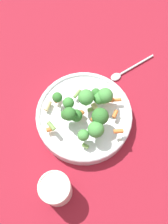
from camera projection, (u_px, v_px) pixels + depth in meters
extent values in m
plane|color=maroon|center=(84.00, 119.00, 0.80)|extent=(3.00, 3.00, 0.00)
cylinder|color=silver|center=(84.00, 117.00, 0.78)|extent=(0.28, 0.28, 0.04)
torus|color=silver|center=(84.00, 114.00, 0.76)|extent=(0.28, 0.28, 0.01)
cylinder|color=#8CB766|center=(76.00, 118.00, 0.74)|extent=(0.01, 0.01, 0.01)
sphere|color=#33722D|center=(76.00, 116.00, 0.72)|extent=(0.04, 0.04, 0.04)
cylinder|color=#8CB766|center=(104.00, 100.00, 0.75)|extent=(0.02, 0.02, 0.02)
sphere|color=#479342|center=(105.00, 96.00, 0.72)|extent=(0.04, 0.04, 0.04)
cylinder|color=#8CB766|center=(99.00, 121.00, 0.72)|extent=(0.02, 0.02, 0.03)
sphere|color=#33722D|center=(100.00, 116.00, 0.69)|extent=(0.05, 0.05, 0.05)
cylinder|color=#8CB766|center=(69.00, 106.00, 0.75)|extent=(0.01, 0.01, 0.02)
sphere|color=#3D8438|center=(68.00, 103.00, 0.73)|extent=(0.03, 0.03, 0.03)
cylinder|color=#8CB766|center=(95.00, 133.00, 0.71)|extent=(0.02, 0.02, 0.02)
sphere|color=#479342|center=(96.00, 129.00, 0.69)|extent=(0.04, 0.04, 0.04)
cylinder|color=#8CB766|center=(58.00, 100.00, 0.75)|extent=(0.01, 0.01, 0.01)
sphere|color=#33722D|center=(57.00, 97.00, 0.73)|extent=(0.03, 0.03, 0.03)
cylinder|color=#8CB766|center=(99.00, 102.00, 0.75)|extent=(0.01, 0.01, 0.02)
sphere|color=#479342|center=(100.00, 98.00, 0.73)|extent=(0.04, 0.04, 0.04)
cylinder|color=#8CB766|center=(96.00, 96.00, 0.75)|extent=(0.01, 0.01, 0.01)
sphere|color=#33722D|center=(96.00, 93.00, 0.73)|extent=(0.03, 0.03, 0.03)
cylinder|color=#8CB766|center=(70.00, 117.00, 0.72)|extent=(0.01, 0.01, 0.02)
sphere|color=#33722D|center=(69.00, 114.00, 0.70)|extent=(0.04, 0.04, 0.04)
cylinder|color=#8CB766|center=(66.00, 117.00, 0.73)|extent=(0.01, 0.01, 0.01)
sphere|color=#3D8438|center=(66.00, 115.00, 0.71)|extent=(0.03, 0.03, 0.03)
cylinder|color=#8CB766|center=(86.00, 102.00, 0.73)|extent=(0.02, 0.02, 0.02)
sphere|color=#479342|center=(86.00, 97.00, 0.71)|extent=(0.04, 0.04, 0.04)
cylinder|color=#8CB766|center=(83.00, 138.00, 0.71)|extent=(0.01, 0.01, 0.02)
sphere|color=#479342|center=(83.00, 135.00, 0.69)|extent=(0.03, 0.03, 0.03)
cylinder|color=orange|center=(115.00, 114.00, 0.74)|extent=(0.02, 0.01, 0.01)
cylinder|color=orange|center=(80.00, 114.00, 0.74)|extent=(0.03, 0.02, 0.01)
cylinder|color=beige|center=(95.00, 107.00, 0.74)|extent=(0.02, 0.02, 0.01)
cylinder|color=orange|center=(57.00, 100.00, 0.76)|extent=(0.02, 0.01, 0.01)
cylinder|color=orange|center=(118.00, 100.00, 0.75)|extent=(0.02, 0.02, 0.01)
cylinder|color=orange|center=(118.00, 131.00, 0.70)|extent=(0.02, 0.03, 0.01)
cylinder|color=orange|center=(109.00, 99.00, 0.76)|extent=(0.02, 0.03, 0.01)
cylinder|color=orange|center=(95.00, 115.00, 0.74)|extent=(0.03, 0.02, 0.01)
cylinder|color=#729E4C|center=(77.00, 94.00, 0.77)|extent=(0.03, 0.01, 0.01)
cylinder|color=orange|center=(90.00, 96.00, 0.75)|extent=(0.02, 0.02, 0.01)
cylinder|color=#729E4C|center=(82.00, 94.00, 0.77)|extent=(0.02, 0.02, 0.01)
cylinder|color=beige|center=(48.00, 106.00, 0.76)|extent=(0.03, 0.02, 0.01)
cylinder|color=#729E4C|center=(85.00, 146.00, 0.71)|extent=(0.01, 0.02, 0.01)
cylinder|color=orange|center=(50.00, 129.00, 0.73)|extent=(0.02, 0.02, 0.01)
cylinder|color=#729E4C|center=(93.00, 109.00, 0.75)|extent=(0.03, 0.03, 0.01)
cylinder|color=#729E4C|center=(51.00, 126.00, 0.71)|extent=(0.02, 0.03, 0.01)
cylinder|color=silver|center=(56.00, 189.00, 0.67)|extent=(0.08, 0.08, 0.10)
torus|color=silver|center=(54.00, 187.00, 0.62)|extent=(0.08, 0.08, 0.01)
cylinder|color=silver|center=(137.00, 65.00, 0.87)|extent=(0.12, 0.07, 0.01)
ellipsoid|color=silver|center=(116.00, 77.00, 0.85)|extent=(0.04, 0.04, 0.01)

